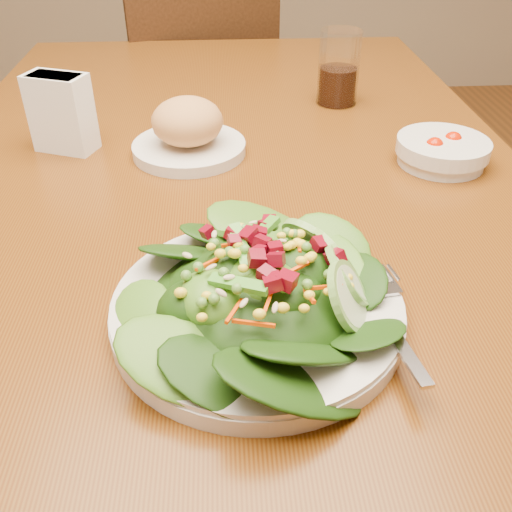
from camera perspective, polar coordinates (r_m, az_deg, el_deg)
The scene contains 8 objects.
ground_plane at distance 1.37m, azimuth -2.04°, elevation -20.26°, with size 5.00×5.00×0.00m, color #99561E.
dining_table at distance 0.91m, azimuth -2.87°, elevation 3.51°, with size 0.90×1.40×0.75m.
chair_far at distance 1.78m, azimuth -5.74°, elevation 13.68°, with size 0.52×0.52×0.91m.
salad_plate at distance 0.55m, azimuth 1.16°, elevation -3.78°, with size 0.29×0.29×0.08m.
bread_plate at distance 0.89m, azimuth -6.81°, elevation 12.24°, with size 0.17×0.17×0.09m.
tomato_bowl at distance 0.90m, azimuth 18.11°, elevation 9.95°, with size 0.14×0.14×0.04m.
drinking_glass at distance 1.09m, azimuth 8.23°, elevation 17.67°, with size 0.07×0.07×0.13m.
napkin_holder at distance 0.93m, azimuth -18.92°, elevation 13.55°, with size 0.10×0.08×0.12m.
Camera 1 is at (-0.00, -0.78, 1.13)m, focal length 40.00 mm.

